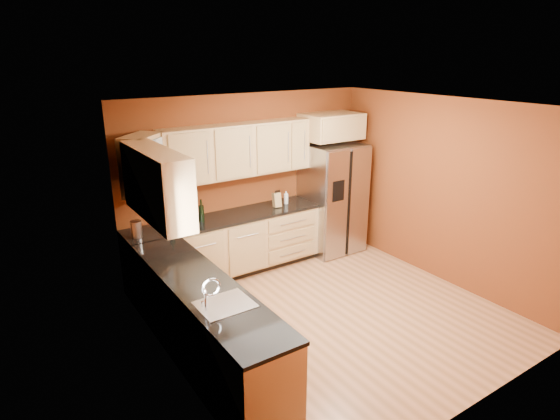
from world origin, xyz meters
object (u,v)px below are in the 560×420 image
refrigerator (332,198)px  soap_dispenser (286,197)px  wine_bottle_a (171,217)px  canister_left (136,229)px  knife_block (277,200)px

refrigerator → soap_dispenser: bearing=173.2°
refrigerator → wine_bottle_a: size_ratio=5.65×
canister_left → wine_bottle_a: size_ratio=0.69×
refrigerator → canister_left: size_ratio=8.20×
wine_bottle_a → soap_dispenser: (1.88, 0.05, -0.06)m
knife_block → soap_dispenser: bearing=21.6°
knife_block → refrigerator: bearing=4.9°
canister_left → knife_block: (2.16, 0.06, 0.00)m
canister_left → knife_block: knife_block is taller
canister_left → soap_dispenser: bearing=2.6°
soap_dispenser → wine_bottle_a: bearing=-178.6°
wine_bottle_a → knife_block: size_ratio=1.44×
refrigerator → canister_left: (-3.20, -0.01, 0.14)m
knife_block → soap_dispenser: knife_block is taller
canister_left → knife_block: size_ratio=0.99×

